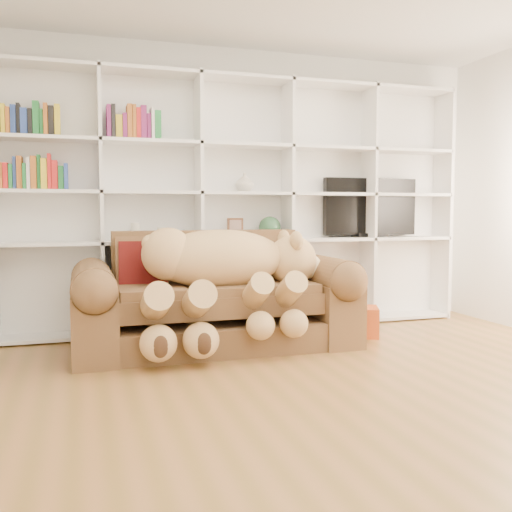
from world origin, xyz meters
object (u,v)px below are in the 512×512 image
object	(u,v)px
teddy_bear	(224,271)
gift_box	(359,321)
tv	(370,208)
sofa	(215,303)

from	to	relation	value
teddy_bear	gift_box	size ratio (longest dim) A/B	4.89
tv	teddy_bear	bearing A→B (deg)	-153.53
sofa	teddy_bear	distance (m)	0.35
tv	sofa	bearing A→B (deg)	-159.00
teddy_bear	tv	world-z (taller)	tv
sofa	tv	distance (m)	2.10
sofa	gift_box	world-z (taller)	sofa
sofa	teddy_bear	world-z (taller)	teddy_bear
teddy_bear	tv	xyz separation A→B (m)	(1.79, 0.89, 0.51)
teddy_bear	tv	distance (m)	2.06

